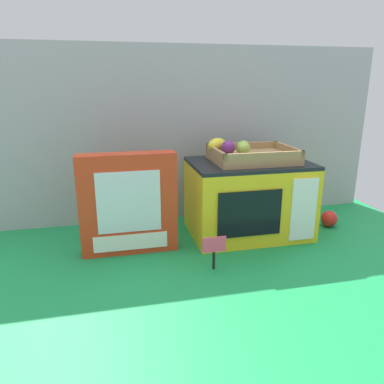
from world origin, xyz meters
TOP-DOWN VIEW (x-y plane):
  - ground_plane at (0.00, 0.00)m, footprint 1.70×1.70m
  - display_back_panel at (0.00, 0.25)m, footprint 1.61×0.03m
  - toy_microwave at (0.22, 0.03)m, footprint 0.40×0.28m
  - food_groups_crate at (0.21, 0.04)m, footprint 0.29×0.21m
  - cookie_set_box at (-0.20, -0.03)m, footprint 0.30×0.07m
  - price_sign at (0.03, -0.21)m, footprint 0.07×0.01m
  - loose_toy_apple at (0.54, 0.02)m, footprint 0.06×0.06m

SIDE VIEW (x-z plane):
  - ground_plane at x=0.00m, z-range 0.00..0.00m
  - loose_toy_apple at x=0.54m, z-range 0.00..0.06m
  - price_sign at x=0.03m, z-range 0.02..0.12m
  - toy_microwave at x=0.22m, z-range 0.00..0.26m
  - cookie_set_box at x=-0.20m, z-range 0.00..0.32m
  - food_groups_crate at x=0.21m, z-range 0.25..0.32m
  - display_back_panel at x=0.00m, z-range 0.00..0.65m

